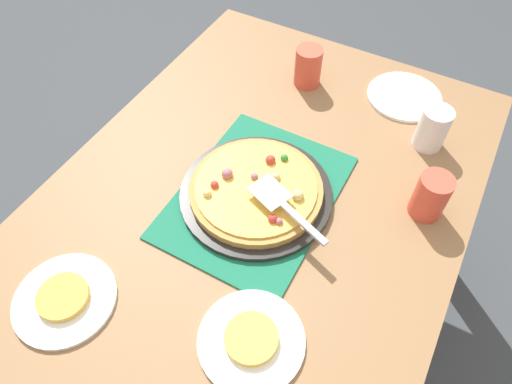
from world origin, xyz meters
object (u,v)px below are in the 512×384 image
object	(u,v)px
cup_near	(431,196)
cup_far	(433,128)
cup_corner	(308,67)
pizza	(256,189)
plate_near_left	(65,299)
served_slice_left	(63,297)
served_slice_right	(251,338)
pizza_server	(283,205)
plate_far_right	(251,341)
plate_side	(404,96)
pizza_pan	(256,194)

from	to	relation	value
cup_near	cup_far	world-z (taller)	same
cup_near	cup_corner	world-z (taller)	same
pizza	plate_near_left	world-z (taller)	pizza
cup_far	cup_corner	size ratio (longest dim) A/B	1.00
plate_near_left	served_slice_left	distance (m)	0.01
served_slice_right	cup_far	bearing A→B (deg)	-12.26
served_slice_left	pizza_server	size ratio (longest dim) A/B	0.48
served_slice_right	plate_near_left	bearing A→B (deg)	106.20
plate_far_right	cup_corner	distance (m)	0.83
plate_far_right	cup_far	size ratio (longest dim) A/B	1.83
plate_side	served_slice_left	xyz separation A→B (m)	(-0.98, 0.44, 0.01)
plate_near_left	cup_near	world-z (taller)	cup_near
plate_near_left	plate_side	distance (m)	1.07
plate_near_left	served_slice_left	bearing A→B (deg)	0.00
pizza	pizza_server	bearing A→B (deg)	-111.28
served_slice_left	served_slice_right	world-z (taller)	same
served_slice_left	cup_near	xyz separation A→B (m)	(0.60, -0.61, 0.04)
pizza_pan	plate_near_left	size ratio (longest dim) A/B	1.73
plate_side	served_slice_right	distance (m)	0.87
pizza	cup_near	bearing A→B (deg)	-67.19
pizza_pan	pizza	xyz separation A→B (m)	(0.00, -0.00, 0.02)
cup_corner	pizza_pan	bearing A→B (deg)	-170.68
plate_near_left	plate_side	size ratio (longest dim) A/B	1.00
pizza_server	pizza_pan	bearing A→B (deg)	68.96
pizza	plate_side	world-z (taller)	pizza
plate_side	cup_corner	bearing A→B (deg)	105.22
pizza_pan	served_slice_left	size ratio (longest dim) A/B	3.45
pizza_pan	plate_far_right	world-z (taller)	pizza_pan
plate_near_left	cup_far	world-z (taller)	cup_far
cup_near	cup_far	xyz separation A→B (m)	(0.22, 0.06, 0.00)
cup_corner	plate_side	bearing A→B (deg)	-74.78
plate_side	pizza	bearing A→B (deg)	158.77
plate_side	pizza_server	world-z (taller)	pizza_server
plate_side	served_slice_left	size ratio (longest dim) A/B	2.00
cup_near	pizza_server	xyz separation A→B (m)	(-0.20, 0.29, 0.01)
pizza	served_slice_right	xyz separation A→B (m)	(-0.33, -0.17, -0.02)
plate_far_right	cup_corner	bearing A→B (deg)	17.20
plate_far_right	served_slice_left	world-z (taller)	served_slice_left
plate_near_left	served_slice_left	world-z (taller)	served_slice_left
plate_near_left	plate_far_right	size ratio (longest dim) A/B	1.00
pizza_pan	pizza	size ratio (longest dim) A/B	1.15
served_slice_left	plate_side	bearing A→B (deg)	-23.90
plate_side	cup_far	distance (m)	0.20
plate_near_left	served_slice_right	size ratio (longest dim) A/B	2.00
served_slice_right	plate_far_right	bearing A→B (deg)	0.00
served_slice_left	cup_corner	world-z (taller)	cup_corner
cup_near	pizza_server	size ratio (longest dim) A/B	0.52
served_slice_right	cup_near	size ratio (longest dim) A/B	0.92
cup_far	plate_side	bearing A→B (deg)	36.02
served_slice_left	pizza_server	distance (m)	0.52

